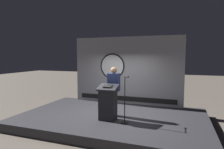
% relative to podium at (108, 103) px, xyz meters
% --- Properties ---
extents(ground_plane, '(40.00, 40.00, 0.00)m').
position_rel_podium_xyz_m(ground_plane, '(-0.04, 0.53, -0.86)').
color(ground_plane, '#6B6056').
extents(stage_platform, '(6.40, 4.00, 0.30)m').
position_rel_podium_xyz_m(stage_platform, '(-0.04, 0.53, -0.71)').
color(stage_platform, '#333338').
rests_on(stage_platform, ground).
extents(banner_display, '(4.79, 0.12, 2.90)m').
position_rel_podium_xyz_m(banner_display, '(-0.06, 2.38, 0.88)').
color(banner_display, '#9E9EA3').
rests_on(banner_display, stage_platform).
extents(podium, '(0.64, 0.49, 1.16)m').
position_rel_podium_xyz_m(podium, '(0.00, 0.00, 0.00)').
color(podium, '#26262B').
rests_on(podium, stage_platform).
extents(speaker_person, '(0.40, 0.26, 1.70)m').
position_rel_podium_xyz_m(speaker_person, '(0.03, 0.48, 0.31)').
color(speaker_person, black).
rests_on(speaker_person, stage_platform).
extents(microphone_stand, '(0.24, 0.53, 1.46)m').
position_rel_podium_xyz_m(microphone_stand, '(0.61, -0.10, -0.05)').
color(microphone_stand, black).
rests_on(microphone_stand, stage_platform).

